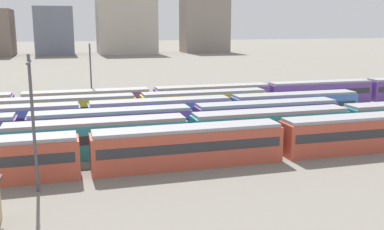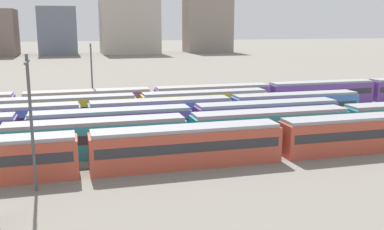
{
  "view_description": "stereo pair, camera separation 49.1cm",
  "coord_description": "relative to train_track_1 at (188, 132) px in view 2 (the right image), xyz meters",
  "views": [
    {
      "loc": [
        6.57,
        -38.64,
        13.11
      ],
      "look_at": [
        21.11,
        13.0,
        2.04
      ],
      "focal_mm": 41.55,
      "sensor_mm": 36.0,
      "label": 1
    },
    {
      "loc": [
        7.04,
        -38.77,
        13.11
      ],
      "look_at": [
        21.11,
        13.0,
        2.04
      ],
      "focal_mm": 41.55,
      "sensor_mm": 36.0,
      "label": 2
    }
  ],
  "objects": [
    {
      "name": "catenary_pole_2",
      "position": [
        -14.74,
        -8.35,
        4.09
      ],
      "size": [
        0.24,
        3.2,
        10.88
      ],
      "color": "#4C4C51",
      "rests_on": "ground_plane"
    },
    {
      "name": "catenary_pole_1",
      "position": [
        -8.62,
        23.95,
        3.76
      ],
      "size": [
        0.24,
        3.2,
        10.22
      ],
      "color": "#4C4C51",
      "rests_on": "ground_plane"
    },
    {
      "name": "distant_building_3",
      "position": [
        14.18,
        157.19,
        10.83
      ],
      "size": [
        25.03,
        21.19,
        25.46
      ],
      "primitive_type": "cube",
      "color": "#B2A899",
      "rests_on": "ground_plane"
    },
    {
      "name": "distant_building_2",
      "position": [
        -16.4,
        157.19,
        8.19
      ],
      "size": [
        15.8,
        15.65,
        20.19
      ],
      "primitive_type": "cube",
      "color": "slate",
      "rests_on": "ground_plane"
    },
    {
      "name": "train_track_2",
      "position": [
        -7.51,
        5.2,
        -0.0
      ],
      "size": [
        55.8,
        3.06,
        3.75
      ],
      "color": "#6B429E",
      "rests_on": "ground_plane"
    },
    {
      "name": "train_track_3",
      "position": [
        -0.83,
        10.4,
        -0.0
      ],
      "size": [
        55.8,
        3.06,
        3.75
      ],
      "color": "#4C70BC",
      "rests_on": "ground_plane"
    },
    {
      "name": "distant_building_4",
      "position": [
        50.7,
        157.19,
        10.83
      ],
      "size": [
        21.25,
        12.96,
        25.48
      ],
      "primitive_type": "cube",
      "color": "gray",
      "rests_on": "ground_plane"
    },
    {
      "name": "train_track_4",
      "position": [
        -12.37,
        15.6,
        -0.0
      ],
      "size": [
        55.8,
        3.06,
        3.75
      ],
      "color": "yellow",
      "rests_on": "ground_plane"
    },
    {
      "name": "train_track_5",
      "position": [
        18.9,
        20.8,
        0.0
      ],
      "size": [
        112.5,
        3.06,
        3.75
      ],
      "color": "#6B429E",
      "rests_on": "ground_plane"
    },
    {
      "name": "ground_plane",
      "position": [
        -18.55,
        7.8,
        -1.9
      ],
      "size": [
        600.0,
        600.0,
        0.0
      ],
      "primitive_type": "plane",
      "color": "slate"
    },
    {
      "name": "train_track_1",
      "position": [
        0.0,
        0.0,
        0.0
      ],
      "size": [
        74.7,
        3.06,
        3.75
      ],
      "color": "teal",
      "rests_on": "ground_plane"
    }
  ]
}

